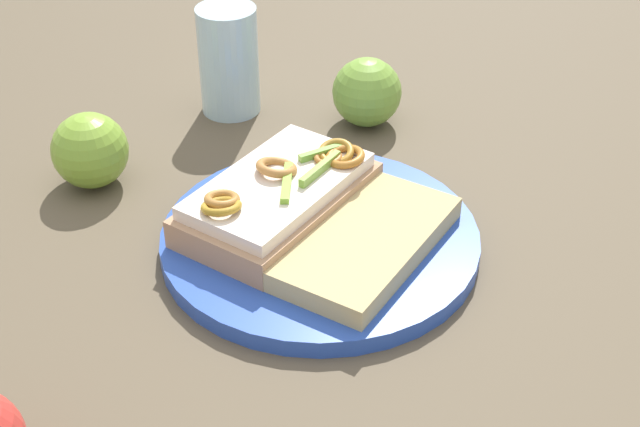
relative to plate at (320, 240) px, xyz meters
name	(u,v)px	position (x,y,z in m)	size (l,w,h in m)	color
ground_plane	(320,247)	(0.00, 0.00, -0.01)	(2.00, 2.00, 0.00)	brown
plate	(320,240)	(0.00, 0.00, 0.00)	(0.27, 0.27, 0.02)	#2A4EB1
sandwich	(279,197)	(-0.01, 0.04, 0.03)	(0.20, 0.13, 0.05)	tan
bread_slice_side	(364,241)	(0.01, -0.04, 0.02)	(0.18, 0.10, 0.02)	tan
apple_0	(90,150)	(-0.08, 0.22, 0.03)	(0.07, 0.07, 0.07)	#7CA632
apple_1	(367,92)	(0.19, 0.12, 0.03)	(0.07, 0.07, 0.07)	#73A137
drinking_glass	(229,60)	(0.11, 0.24, 0.05)	(0.06, 0.06, 0.12)	silver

